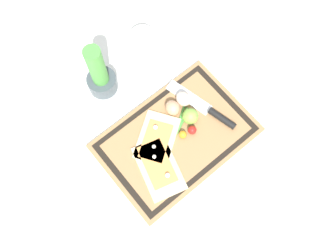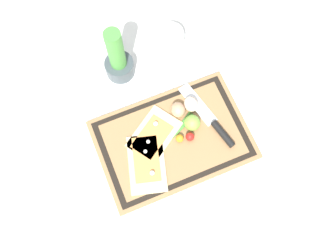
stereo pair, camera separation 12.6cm
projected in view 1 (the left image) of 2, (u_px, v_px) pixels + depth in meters
name	position (u px, v px, depth m)	size (l,w,h in m)	color
ground_plane	(176.00, 139.00, 1.28)	(6.00, 6.00, 0.00)	white
cutting_board	(176.00, 138.00, 1.28)	(0.49, 0.33, 0.02)	#997047
pizza_slice_near	(159.00, 167.00, 1.23)	(0.16, 0.21, 0.02)	beige
pizza_slice_far	(157.00, 138.00, 1.26)	(0.20, 0.19, 0.02)	beige
knife	(212.00, 112.00, 1.29)	(0.09, 0.26, 0.02)	silver
egg_brown	(173.00, 108.00, 1.28)	(0.05, 0.05, 0.05)	tan
egg_pink	(183.00, 99.00, 1.29)	(0.05, 0.05, 0.05)	beige
lime	(190.00, 116.00, 1.26)	(0.05, 0.05, 0.05)	#7FB742
cherry_tomato_red	(192.00, 130.00, 1.26)	(0.03, 0.03, 0.03)	red
cherry_tomato_yellow	(183.00, 135.00, 1.26)	(0.03, 0.03, 0.03)	orange
scallion_bunch	(172.00, 142.00, 1.26)	(0.24, 0.14, 0.01)	#47933D
herb_pot	(100.00, 76.00, 1.27)	(0.10, 0.10, 0.24)	#3D474C
sauce_jar	(143.00, 44.00, 1.36)	(0.10, 0.10, 0.09)	silver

